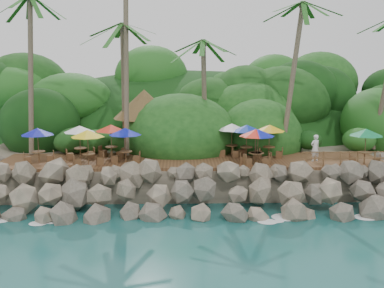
{
  "coord_description": "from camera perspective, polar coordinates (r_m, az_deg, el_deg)",
  "views": [
    {
      "loc": [
        -0.79,
        -23.74,
        8.65
      ],
      "look_at": [
        0.0,
        6.0,
        3.4
      ],
      "focal_mm": 41.5,
      "sensor_mm": 36.0,
      "label": 1
    }
  ],
  "objects": [
    {
      "name": "palms",
      "position": [
        32.82,
        0.35,
        17.27
      ],
      "size": [
        31.94,
        7.15,
        15.11
      ],
      "color": "brown",
      "rests_on": "ground"
    },
    {
      "name": "land_base",
      "position": [
        40.47,
        -0.38,
        -0.82
      ],
      "size": [
        32.0,
        25.2,
        2.1
      ],
      "primitive_type": "cube",
      "color": "gray",
      "rests_on": "ground"
    },
    {
      "name": "waiter",
      "position": [
        30.93,
        15.53,
        -0.49
      ],
      "size": [
        0.77,
        0.64,
        1.82
      ],
      "primitive_type": "imported",
      "rotation": [
        0.0,
        0.0,
        3.5
      ],
      "color": "white",
      "rests_on": "terrace"
    },
    {
      "name": "seawall",
      "position": [
        26.82,
        0.23,
        -6.23
      ],
      "size": [
        29.0,
        4.0,
        2.3
      ],
      "primitive_type": null,
      "color": "gray",
      "rests_on": "ground"
    },
    {
      "name": "foam_line",
      "position": [
        25.55,
        0.34,
        -9.71
      ],
      "size": [
        25.2,
        0.8,
        0.06
      ],
      "color": "white",
      "rests_on": "ground"
    },
    {
      "name": "railing",
      "position": [
        30.4,
        21.5,
        -1.59
      ],
      "size": [
        8.3,
        0.1,
        1.0
      ],
      "color": "brown",
      "rests_on": "terrace"
    },
    {
      "name": "jungle_foliage",
      "position": [
        39.7,
        -0.35,
        -2.58
      ],
      "size": [
        44.0,
        16.0,
        12.0
      ],
      "primitive_type": null,
      "color": "#143811",
      "rests_on": "ground"
    },
    {
      "name": "dining_clusters",
      "position": [
        29.7,
        -0.5,
        1.46
      ],
      "size": [
        23.61,
        5.02,
        2.33
      ],
      "color": "brown",
      "rests_on": "terrace"
    },
    {
      "name": "jungle_hill",
      "position": [
        48.03,
        -0.55,
        -0.37
      ],
      "size": [
        44.8,
        28.0,
        15.4
      ],
      "primitive_type": "ellipsoid",
      "color": "#143811",
      "rests_on": "ground"
    },
    {
      "name": "ground",
      "position": [
        25.28,
        0.37,
        -10.0
      ],
      "size": [
        140.0,
        140.0,
        0.0
      ],
      "primitive_type": "plane",
      "color": "#19514F",
      "rests_on": "ground"
    },
    {
      "name": "palapa",
      "position": [
        34.05,
        -6.15,
        5.13
      ],
      "size": [
        4.77,
        4.77,
        4.6
      ],
      "color": "brown",
      "rests_on": "ground"
    },
    {
      "name": "terrace",
      "position": [
        30.44,
        0.0,
        -2.22
      ],
      "size": [
        26.0,
        5.0,
        0.2
      ],
      "primitive_type": "cube",
      "color": "brown",
      "rests_on": "land_base"
    }
  ]
}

